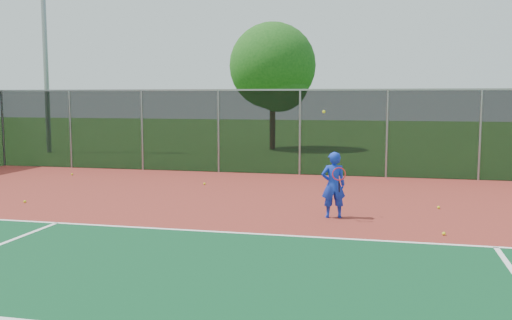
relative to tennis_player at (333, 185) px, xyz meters
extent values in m
plane|color=#245418|center=(1.16, -4.97, -0.78)|extent=(120.00, 120.00, 0.00)
cube|color=maroon|center=(1.16, -2.97, -0.77)|extent=(30.00, 20.00, 0.02)
cube|color=white|center=(3.16, -1.97, -0.75)|extent=(22.00, 0.10, 0.00)
cube|color=black|center=(1.16, 7.03, 0.74)|extent=(30.00, 0.04, 3.00)
cube|color=gray|center=(1.16, 7.03, 2.24)|extent=(30.00, 0.06, 0.06)
imported|color=#1533C7|center=(0.00, 0.00, 0.00)|extent=(0.63, 0.49, 1.52)
cylinder|color=black|center=(0.15, -0.25, 0.00)|extent=(0.03, 0.15, 0.27)
torus|color=#A51414|center=(0.15, -0.35, 0.30)|extent=(0.30, 0.13, 0.29)
sphere|color=yellow|center=(-0.25, 0.10, 1.65)|extent=(0.07, 0.07, 0.07)
sphere|color=yellow|center=(2.45, 1.62, -0.73)|extent=(0.07, 0.07, 0.07)
sphere|color=yellow|center=(-9.64, 5.04, -0.73)|extent=(0.07, 0.07, 0.07)
sphere|color=yellow|center=(-4.39, 3.99, -0.73)|extent=(0.07, 0.07, 0.07)
sphere|color=yellow|center=(2.32, -1.20, -0.73)|extent=(0.07, 0.07, 0.07)
sphere|color=yellow|center=(-8.01, 0.02, -0.73)|extent=(0.07, 0.07, 0.07)
cylinder|color=gray|center=(-15.36, 12.51, 4.88)|extent=(0.24, 0.24, 11.33)
cylinder|color=#3B2215|center=(-4.76, 16.72, 0.49)|extent=(0.30, 0.30, 2.55)
sphere|color=#184D14|center=(-4.76, 16.72, 3.61)|extent=(4.54, 4.54, 4.54)
sphere|color=#184D14|center=(-4.36, 16.42, 2.76)|extent=(3.12, 3.12, 3.12)
camera|label=1|loc=(1.16, -12.91, 2.00)|focal=40.00mm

